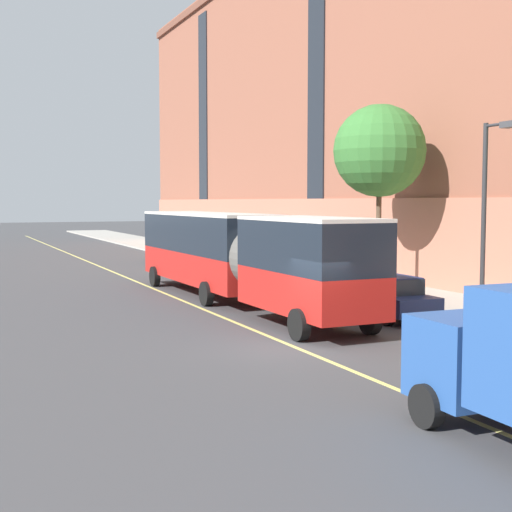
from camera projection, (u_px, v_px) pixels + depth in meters
name	position (u px, v px, depth m)	size (l,w,h in m)	color
ground_plane	(301.00, 346.00, 20.86)	(260.00, 260.00, 0.00)	#424244
sidewalk	(474.00, 311.00, 27.20)	(5.43, 160.00, 0.15)	#ADA89E
city_bus	(236.00, 252.00, 29.16)	(3.07, 18.54, 3.72)	red
parked_car_darkgray_0	(232.00, 264.00, 39.17)	(2.10, 4.49, 1.56)	#4C4C51
parked_car_black_1	(172.00, 251.00, 49.70)	(2.06, 4.40, 1.56)	black
parked_car_navy_2	(388.00, 297.00, 25.77)	(2.06, 4.35, 1.56)	navy
parked_car_champagne_6	(306.00, 280.00, 31.51)	(2.04, 4.38, 1.56)	#BCAD89
street_tree_far_uptown	(380.00, 151.00, 32.51)	(4.22, 4.22, 8.51)	brown
street_lamp	(489.00, 201.00, 23.26)	(0.36, 1.48, 6.65)	#2D2D30
lane_centerline	(253.00, 330.00, 23.51)	(0.16, 140.00, 0.01)	#E0D66B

